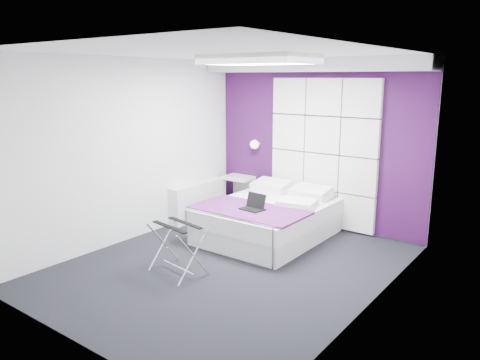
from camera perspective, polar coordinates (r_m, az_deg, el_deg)
The scene contains 15 objects.
floor at distance 6.00m, azimuth -1.22°, elevation -10.38°, with size 4.40×4.40×0.00m, color black.
ceiling at distance 5.53m, azimuth -1.35°, elevation 15.28°, with size 4.40×4.40×0.00m, color white.
wall_back at distance 7.45m, azimuth 9.22°, elevation 4.38°, with size 3.60×3.60×0.00m, color silver.
wall_left at distance 6.86m, azimuth -13.23°, elevation 3.52°, with size 4.40×4.40×0.00m, color silver.
wall_right at distance 4.75m, azimuth 16.08°, elevation -0.54°, with size 4.40×4.40×0.00m, color silver.
accent_wall at distance 7.45m, azimuth 9.19°, elevation 4.38°, with size 3.58×0.02×2.58m, color #360E3D.
soffit at distance 7.16m, azimuth 8.61°, elevation 13.71°, with size 3.58×0.50×0.20m, color white.
headboard at distance 7.35m, azimuth 10.01°, elevation 3.22°, with size 1.80×0.08×2.30m, color white, non-canonical shape.
skylight at distance 6.01m, azimuth 2.30°, elevation 14.57°, with size 1.36×0.86×0.12m, color white, non-canonical shape.
wall_lamp at distance 7.89m, azimuth 1.94°, elevation 4.39°, with size 0.15×0.15×0.15m, color white.
radiator at distance 7.88m, azimuth -5.11°, elevation -2.50°, with size 0.22×1.20×0.60m, color white.
bed at distance 6.91m, azimuth 3.38°, elevation -4.73°, with size 1.60×1.93×0.68m.
nightstand at distance 8.15m, azimuth -0.12°, elevation 0.30°, with size 0.50×0.39×0.06m, color white.
luggage_rack at distance 5.73m, azimuth -7.56°, elevation -8.30°, with size 0.62×0.46×0.61m.
laptop at distance 6.44m, azimuth 1.72°, elevation -3.13°, with size 0.31×0.22×0.23m.
Camera 1 is at (3.41, -4.35, 2.33)m, focal length 35.00 mm.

